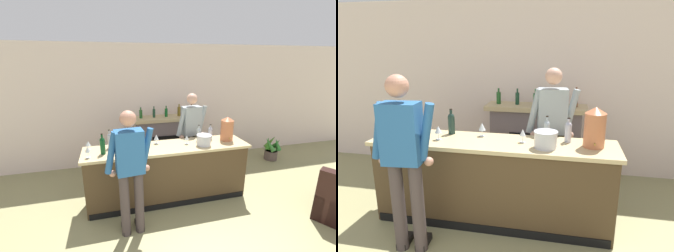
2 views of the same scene
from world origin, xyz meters
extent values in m
cube|color=silver|center=(0.00, 4.59, 1.38)|extent=(12.00, 0.07, 2.75)
cube|color=#48351F|center=(-0.09, 2.88, 0.48)|extent=(2.71, 0.57, 0.95)
cube|color=tan|center=(-0.09, 2.88, 0.97)|extent=(2.78, 0.64, 0.04)
cube|color=black|center=(-0.09, 2.59, 0.05)|extent=(2.65, 0.01, 0.10)
cube|color=slate|center=(0.25, 4.33, 0.54)|extent=(1.38, 0.44, 1.08)
cube|color=black|center=(0.25, 4.10, 0.40)|extent=(0.76, 0.02, 0.69)
cube|color=tan|center=(0.25, 4.31, 1.11)|extent=(1.54, 0.52, 0.07)
cylinder|color=#1C5120|center=(-0.34, 4.31, 1.24)|extent=(0.07, 0.07, 0.18)
cylinder|color=#1C5120|center=(-0.34, 4.31, 1.36)|extent=(0.03, 0.03, 0.06)
cylinder|color=#193C28|center=(-0.04, 4.31, 1.24)|extent=(0.06, 0.06, 0.19)
cylinder|color=#193C28|center=(-0.04, 4.31, 1.37)|extent=(0.02, 0.02, 0.06)
cylinder|color=#10541F|center=(0.24, 4.31, 1.24)|extent=(0.07, 0.07, 0.19)
cylinder|color=#10541F|center=(0.24, 4.31, 1.37)|extent=(0.03, 0.03, 0.06)
cylinder|color=brown|center=(0.55, 4.31, 1.25)|extent=(0.07, 0.07, 0.21)
cylinder|color=brown|center=(0.55, 4.31, 1.39)|extent=(0.03, 0.03, 0.07)
cylinder|color=brown|center=(0.84, 4.31, 1.26)|extent=(0.06, 0.06, 0.22)
cylinder|color=brown|center=(0.84, 4.31, 1.41)|extent=(0.03, 0.03, 0.07)
cube|color=black|center=(2.35, 1.91, 0.28)|extent=(0.86, 0.60, 0.57)
cylinder|color=brown|center=(2.82, 3.84, 0.12)|extent=(0.30, 0.30, 0.23)
cylinder|color=#332319|center=(2.82, 3.84, 0.22)|extent=(0.27, 0.27, 0.02)
cone|color=#32782C|center=(2.92, 3.83, 0.41)|extent=(0.16, 0.33, 0.35)
cone|color=#467725|center=(2.85, 3.95, 0.42)|extent=(0.34, 0.20, 0.37)
cone|color=#388425|center=(2.74, 3.89, 0.41)|extent=(0.23, 0.28, 0.33)
cone|color=#3C8537|center=(2.72, 3.80, 0.41)|extent=(0.24, 0.33, 0.35)
cone|color=#328138|center=(2.87, 3.73, 0.44)|extent=(0.35, 0.25, 0.40)
cylinder|color=#443937|center=(-0.68, 2.20, 0.48)|extent=(0.13, 0.13, 0.95)
cube|color=black|center=(-0.69, 2.27, 0.04)|extent=(0.12, 0.25, 0.07)
cylinder|color=#443937|center=(-0.88, 2.18, 0.48)|extent=(0.13, 0.13, 0.95)
cube|color=black|center=(-0.89, 2.25, 0.04)|extent=(0.12, 0.25, 0.07)
cube|color=#295D95|center=(-0.78, 2.19, 1.25)|extent=(0.38, 0.26, 0.59)
cylinder|color=#295D95|center=(-0.55, 2.23, 1.26)|extent=(0.20, 0.08, 0.57)
sphere|color=tan|center=(-0.56, 2.25, 0.96)|extent=(0.09, 0.09, 0.09)
cylinder|color=#295D95|center=(-1.01, 2.18, 1.26)|extent=(0.20, 0.08, 0.57)
sphere|color=tan|center=(-1.01, 2.20, 0.96)|extent=(0.09, 0.09, 0.09)
sphere|color=tan|center=(-0.78, 2.19, 1.69)|extent=(0.21, 0.21, 0.21)
cylinder|color=#4E4731|center=(0.44, 3.46, 0.48)|extent=(0.13, 0.13, 0.96)
cube|color=black|center=(0.46, 3.40, 0.04)|extent=(0.14, 0.25, 0.07)
cylinder|color=#4E4731|center=(0.64, 3.50, 0.48)|extent=(0.13, 0.13, 0.96)
cube|color=black|center=(0.65, 3.43, 0.04)|extent=(0.14, 0.25, 0.07)
cube|color=#94A2A7|center=(0.54, 3.48, 1.24)|extent=(0.39, 0.28, 0.57)
cylinder|color=#94A2A7|center=(0.32, 3.42, 1.25)|extent=(0.20, 0.08, 0.57)
sphere|color=#D9A288|center=(0.32, 3.40, 0.95)|extent=(0.09, 0.09, 0.09)
cylinder|color=#94A2A7|center=(0.77, 3.50, 1.25)|extent=(0.20, 0.08, 0.57)
sphere|color=#D9A288|center=(0.78, 3.48, 0.95)|extent=(0.09, 0.09, 0.09)
sphere|color=#D9A288|center=(0.54, 3.48, 1.68)|extent=(0.21, 0.21, 0.21)
cylinder|color=#BB6A43|center=(1.02, 2.92, 1.18)|extent=(0.22, 0.22, 0.36)
cone|color=#BB6A43|center=(1.02, 2.92, 1.39)|extent=(0.23, 0.23, 0.07)
cylinder|color=#B29333|center=(1.02, 2.79, 1.07)|extent=(0.02, 0.04, 0.02)
cylinder|color=silver|center=(0.52, 2.79, 1.08)|extent=(0.24, 0.24, 0.17)
cylinder|color=silver|center=(0.52, 2.79, 1.17)|extent=(0.25, 0.25, 0.01)
cylinder|color=#0E431D|center=(-1.14, 2.83, 1.11)|extent=(0.08, 0.08, 0.23)
sphere|color=#0E431D|center=(-1.14, 2.83, 1.22)|extent=(0.07, 0.07, 0.07)
cylinder|color=#0E431D|center=(-1.14, 2.83, 1.27)|extent=(0.03, 0.03, 0.09)
cylinder|color=black|center=(-1.14, 2.83, 1.32)|extent=(0.03, 0.03, 0.01)
cylinder|color=#9EACB1|center=(0.51, 3.01, 1.10)|extent=(0.07, 0.07, 0.20)
sphere|color=#9EACB1|center=(0.51, 3.01, 1.20)|extent=(0.06, 0.06, 0.06)
cylinder|color=#9EACB1|center=(0.51, 3.01, 1.24)|extent=(0.03, 0.03, 0.08)
cylinder|color=black|center=(0.51, 3.01, 1.28)|extent=(0.03, 0.03, 0.01)
cylinder|color=#ABAEC0|center=(0.75, 3.04, 1.09)|extent=(0.08, 0.08, 0.19)
sphere|color=#ABAEC0|center=(0.75, 3.04, 1.19)|extent=(0.07, 0.07, 0.07)
cylinder|color=#ABAEC0|center=(0.75, 3.04, 1.23)|extent=(0.03, 0.03, 0.07)
cylinder|color=black|center=(0.75, 3.04, 1.27)|extent=(0.03, 0.03, 0.01)
cylinder|color=#1A2F29|center=(-0.64, 3.07, 1.10)|extent=(0.08, 0.08, 0.22)
sphere|color=#1A2F29|center=(-0.64, 3.07, 1.21)|extent=(0.08, 0.08, 0.08)
cylinder|color=#1A2F29|center=(-0.64, 3.07, 1.25)|extent=(0.03, 0.03, 0.08)
cylinder|color=black|center=(-0.64, 3.07, 1.30)|extent=(0.04, 0.04, 0.01)
cylinder|color=#A8AAB7|center=(-1.03, 3.06, 1.10)|extent=(0.07, 0.07, 0.22)
sphere|color=#A8AAB7|center=(-1.03, 3.06, 1.21)|extent=(0.06, 0.06, 0.06)
cylinder|color=#A8AAB7|center=(-1.03, 3.06, 1.25)|extent=(0.03, 0.03, 0.08)
cylinder|color=black|center=(-1.03, 3.06, 1.30)|extent=(0.03, 0.03, 0.01)
cylinder|color=silver|center=(-1.35, 2.73, 1.00)|extent=(0.07, 0.07, 0.01)
cylinder|color=silver|center=(-1.35, 2.73, 1.05)|extent=(0.01, 0.01, 0.09)
cone|color=silver|center=(-1.35, 2.73, 1.13)|extent=(0.07, 0.07, 0.09)
cylinder|color=silver|center=(-0.70, 2.82, 1.00)|extent=(0.07, 0.07, 0.01)
cylinder|color=silver|center=(-0.70, 2.82, 1.04)|extent=(0.01, 0.01, 0.08)
cone|color=silver|center=(-0.70, 2.82, 1.12)|extent=(0.08, 0.08, 0.08)
cylinder|color=silver|center=(-1.37, 3.05, 1.00)|extent=(0.06, 0.06, 0.01)
cylinder|color=silver|center=(-1.37, 3.05, 1.03)|extent=(0.01, 0.01, 0.07)
cone|color=silver|center=(-1.37, 3.05, 1.11)|extent=(0.08, 0.08, 0.08)
cylinder|color=silver|center=(-0.25, 3.05, 1.00)|extent=(0.07, 0.07, 0.01)
cylinder|color=silver|center=(-0.25, 3.05, 1.04)|extent=(0.01, 0.01, 0.07)
cone|color=silver|center=(-0.25, 3.05, 1.12)|extent=(0.09, 0.09, 0.09)
cylinder|color=silver|center=(0.25, 2.92, 1.00)|extent=(0.06, 0.06, 0.01)
cylinder|color=silver|center=(0.25, 2.92, 1.04)|extent=(0.01, 0.01, 0.07)
cone|color=silver|center=(0.25, 2.92, 1.11)|extent=(0.07, 0.07, 0.08)
camera|label=1|loc=(-0.97, -0.54, 2.38)|focal=24.00mm
camera|label=2|loc=(0.72, -0.23, 2.04)|focal=32.00mm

